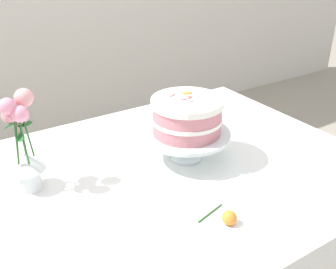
{
  "coord_description": "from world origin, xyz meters",
  "views": [
    {
      "loc": [
        -0.53,
        -0.91,
        1.41
      ],
      "look_at": [
        0.05,
        0.01,
        0.86
      ],
      "focal_mm": 41.84,
      "sensor_mm": 36.0,
      "label": 1
    }
  ],
  "objects": [
    {
      "name": "flower_vase",
      "position": [
        -0.35,
        0.13,
        0.88
      ],
      "size": [
        0.1,
        0.11,
        0.31
      ],
      "color": "silver",
      "rests_on": "dining_table"
    },
    {
      "name": "layer_cake",
      "position": [
        0.14,
        0.02,
        0.9
      ],
      "size": [
        0.23,
        0.23,
        0.12
      ],
      "color": "#CC7A84",
      "rests_on": "cake_stand"
    },
    {
      "name": "dining_table",
      "position": [
        0.0,
        -0.03,
        0.65
      ],
      "size": [
        1.4,
        1.0,
        0.74
      ],
      "color": "white",
      "rests_on": "ground"
    },
    {
      "name": "linen_napkin",
      "position": [
        0.14,
        0.02,
        0.74
      ],
      "size": [
        0.38,
        0.38,
        0.0
      ],
      "primitive_type": "cube",
      "rotation": [
        0.0,
        0.0,
        -0.2
      ],
      "color": "white",
      "rests_on": "dining_table"
    },
    {
      "name": "fallen_rose",
      "position": [
        0.04,
        -0.31,
        0.76
      ],
      "size": [
        0.1,
        0.09,
        0.04
      ],
      "color": "#2D6028",
      "rests_on": "dining_table"
    },
    {
      "name": "cake_stand",
      "position": [
        0.14,
        0.02,
        0.82
      ],
      "size": [
        0.29,
        0.29,
        0.1
      ],
      "color": "silver",
      "rests_on": "linen_napkin"
    }
  ]
}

